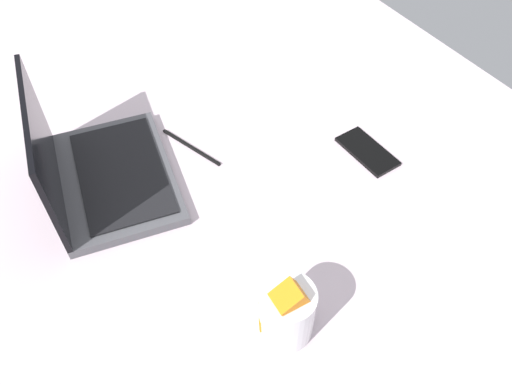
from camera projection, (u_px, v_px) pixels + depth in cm
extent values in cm
cube|color=silver|center=(191.00, 126.00, 131.46)|extent=(180.00, 140.00, 18.00)
cube|color=#4C4C51|center=(115.00, 178.00, 106.35)|extent=(36.69, 28.72, 2.00)
cube|color=black|center=(121.00, 172.00, 105.78)|extent=(31.65, 22.08, 0.40)
cube|color=black|center=(43.00, 151.00, 95.08)|extent=(32.61, 7.10, 21.00)
cylinder|color=silver|center=(287.00, 312.00, 81.45)|extent=(9.00, 9.00, 11.00)
cube|color=orange|center=(275.00, 316.00, 82.71)|extent=(6.37, 6.58, 3.40)
cube|color=blue|center=(285.00, 308.00, 79.78)|extent=(6.44, 6.52, 6.19)
cube|color=orange|center=(290.00, 298.00, 77.02)|extent=(4.23, 5.83, 5.56)
cube|color=black|center=(367.00, 151.00, 112.21)|extent=(14.30, 7.44, 0.80)
cube|color=black|center=(191.00, 147.00, 113.21)|extent=(16.22, 6.25, 0.60)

